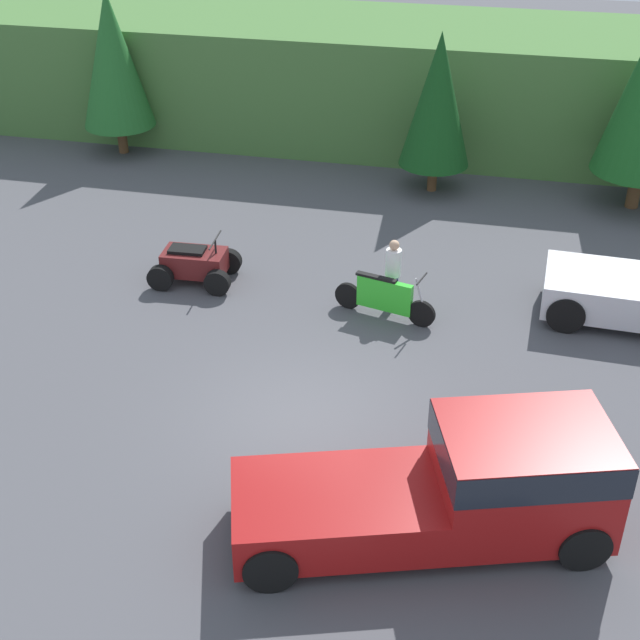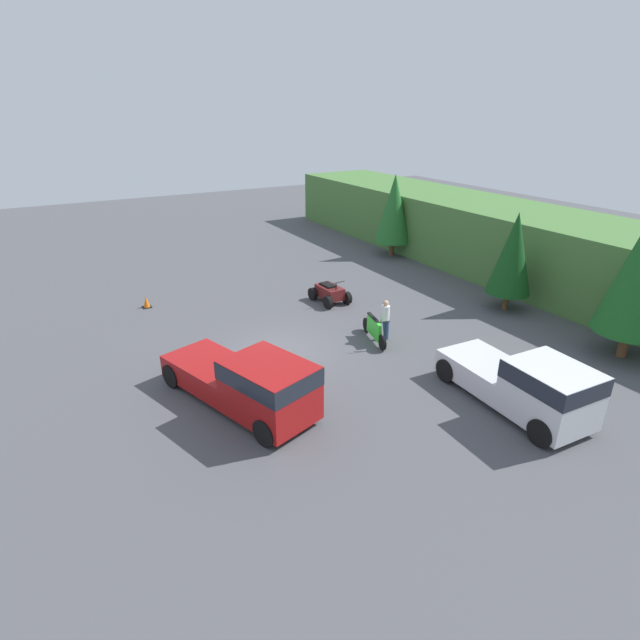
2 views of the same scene
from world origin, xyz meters
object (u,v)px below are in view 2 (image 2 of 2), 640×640
Objects in this scene: pickup_truck_red at (250,382)px; traffic_cone at (146,302)px; dirt_bike at (374,329)px; rider_person at (385,318)px; quad_atv at (330,293)px; pickup_truck_second at (528,384)px.

traffic_cone is (-10.76, -1.03, -0.78)m from pickup_truck_red.
dirt_bike reaches higher than traffic_cone.
rider_person is at bearing 89.88° from pickup_truck_red.
pickup_truck_red reaches higher than quad_atv.
pickup_truck_red is 7.17m from rider_person.
pickup_truck_second reaches higher than rider_person.
pickup_truck_second reaches higher than quad_atv.
quad_atv is 4.87m from rider_person.
dirt_bike is 0.63m from rider_person.
pickup_truck_red is 8.66m from pickup_truck_second.
quad_atv is at bearing -175.38° from pickup_truck_second.
dirt_bike is (-6.70, -1.07, -0.53)m from pickup_truck_second.
quad_atv is (-11.44, -0.41, -0.57)m from pickup_truck_second.
quad_atv is 3.79× the size of traffic_cone.
traffic_cone is (-15.16, -8.49, -0.78)m from pickup_truck_second.
dirt_bike is 1.14× the size of quad_atv.
pickup_truck_red is 1.18× the size of pickup_truck_second.
traffic_cone is at bearing 167.53° from pickup_truck_red.
dirt_bike is 4.33× the size of traffic_cone.
pickup_truck_second is (4.40, 7.46, -0.00)m from pickup_truck_red.
pickup_truck_second is 2.53× the size of quad_atv.
pickup_truck_second is 9.59× the size of traffic_cone.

